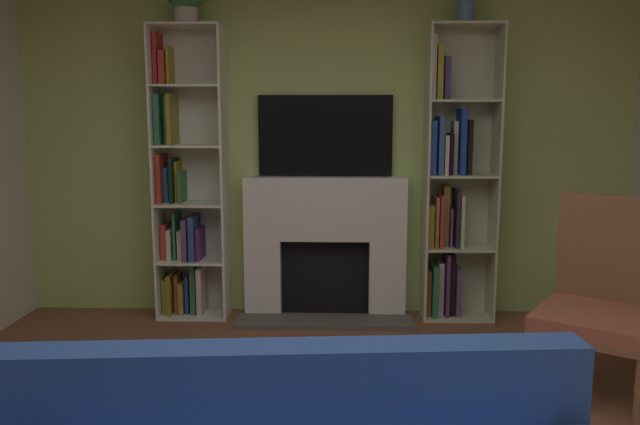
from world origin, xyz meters
name	(u,v)px	position (x,y,z in m)	size (l,w,h in m)	color
wall_back_accent	(326,140)	(0.00, 2.69, 1.40)	(4.96, 0.06, 2.80)	#B1CA6F
fireplace	(325,244)	(0.00, 2.55, 0.58)	(1.38, 0.50, 1.12)	white
tv	(325,136)	(0.00, 2.63, 1.44)	(1.05, 0.06, 0.63)	black
bookshelf_left	(185,192)	(-1.10, 2.53, 1.00)	(0.55, 0.33, 2.27)	silver
bookshelf_right	(451,187)	(0.99, 2.54, 1.05)	(0.55, 0.31, 2.27)	beige
vase_with_flowers	(466,4)	(1.05, 2.51, 2.42)	(0.14, 0.14, 0.46)	slate
armchair	(601,300)	(1.61, 1.17, 0.55)	(0.86, 0.87, 1.14)	brown
coffee_table	(299,409)	(-0.06, 0.09, 0.39)	(0.97, 0.52, 0.45)	brown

